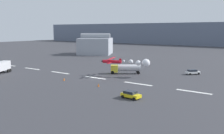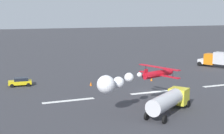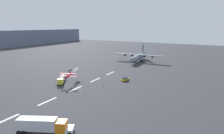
# 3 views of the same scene
# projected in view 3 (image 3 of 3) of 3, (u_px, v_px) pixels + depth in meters

# --- Properties ---
(ground_plane) EXTENTS (440.00, 440.00, 0.00)m
(ground_plane) POSITION_uv_depth(u_px,v_px,m) (75.00, 89.00, 73.69)
(ground_plane) COLOR #38383D
(ground_plane) RESTS_ON ground
(runway_stripe_1) EXTENTS (8.00, 0.90, 0.01)m
(runway_stripe_1) POSITION_uv_depth(u_px,v_px,m) (5.00, 120.00, 49.25)
(runway_stripe_1) COLOR white
(runway_stripe_1) RESTS_ON ground
(runway_stripe_2) EXTENTS (8.00, 0.90, 0.01)m
(runway_stripe_2) POSITION_uv_depth(u_px,v_px,m) (47.00, 101.00, 61.47)
(runway_stripe_2) COLOR white
(runway_stripe_2) RESTS_ON ground
(runway_stripe_3) EXTENTS (8.00, 0.90, 0.01)m
(runway_stripe_3) POSITION_uv_depth(u_px,v_px,m) (75.00, 89.00, 73.69)
(runway_stripe_3) COLOR white
(runway_stripe_3) RESTS_ON ground
(runway_stripe_4) EXTENTS (8.00, 0.90, 0.01)m
(runway_stripe_4) POSITION_uv_depth(u_px,v_px,m) (95.00, 80.00, 85.91)
(runway_stripe_4) COLOR white
(runway_stripe_4) RESTS_ON ground
(runway_stripe_5) EXTENTS (8.00, 0.90, 0.01)m
(runway_stripe_5) POSITION_uv_depth(u_px,v_px,m) (110.00, 73.00, 98.13)
(runway_stripe_5) COLOR white
(runway_stripe_5) RESTS_ON ground
(cargo_transport_plane) EXTENTS (28.71, 36.75, 11.14)m
(cargo_transport_plane) POSITION_uv_depth(u_px,v_px,m) (138.00, 57.00, 128.66)
(cargo_transport_plane) COLOR slate
(cargo_transport_plane) RESTS_ON ground
(stunt_biplane_red) EXTENTS (14.13, 8.46, 2.33)m
(stunt_biplane_red) POSITION_uv_depth(u_px,v_px,m) (74.00, 72.00, 83.50)
(stunt_biplane_red) COLOR red
(semi_truck_orange) EXTENTS (8.31, 13.09, 3.70)m
(semi_truck_orange) POSITION_uv_depth(u_px,v_px,m) (43.00, 125.00, 43.02)
(semi_truck_orange) COLOR silver
(semi_truck_orange) RESTS_ON ground
(fuel_tanker_truck) EXTENTS (9.01, 7.43, 2.90)m
(fuel_tanker_truck) POSITION_uv_depth(u_px,v_px,m) (62.00, 79.00, 81.47)
(fuel_tanker_truck) COLOR yellow
(fuel_tanker_truck) RESTS_ON ground
(followme_car_yellow) EXTENTS (4.19, 2.33, 1.52)m
(followme_car_yellow) POSITION_uv_depth(u_px,v_px,m) (125.00, 79.00, 84.43)
(followme_car_yellow) COLOR yellow
(followme_car_yellow) RESTS_ON ground
(airport_staff_sedan) EXTENTS (4.15, 4.54, 1.52)m
(airport_staff_sedan) POSITION_uv_depth(u_px,v_px,m) (71.00, 70.00, 102.03)
(airport_staff_sedan) COLOR white
(airport_staff_sedan) RESTS_ON ground
(traffic_cone_near) EXTENTS (0.44, 0.44, 0.75)m
(traffic_cone_near) POSITION_uv_depth(u_px,v_px,m) (85.00, 95.00, 66.22)
(traffic_cone_near) COLOR orange
(traffic_cone_near) RESTS_ON ground
(traffic_cone_far) EXTENTS (0.44, 0.44, 0.75)m
(traffic_cone_far) POSITION_uv_depth(u_px,v_px,m) (103.00, 86.00, 76.52)
(traffic_cone_far) COLOR orange
(traffic_cone_far) RESTS_ON ground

